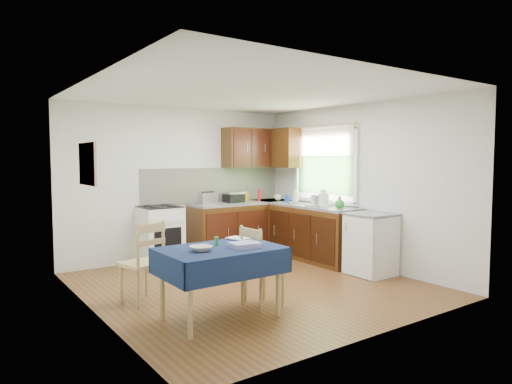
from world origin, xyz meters
TOP-DOWN VIEW (x-y plane):
  - floor at (0.00, 0.00)m, footprint 4.20×4.20m
  - ceiling at (0.00, 0.00)m, footprint 4.00×4.20m
  - wall_back at (0.00, 2.10)m, footprint 4.00×0.02m
  - wall_front at (0.00, -2.10)m, footprint 4.00×0.02m
  - wall_left at (-2.00, 0.00)m, footprint 0.02×4.20m
  - wall_right at (2.00, 0.00)m, footprint 0.02×4.20m
  - base_cabinets at (1.36, 1.26)m, footprint 1.90×2.30m
  - worktop_back at (1.05, 1.80)m, footprint 1.90×0.60m
  - worktop_right at (1.70, 0.65)m, footprint 0.60×1.70m
  - worktop_corner at (1.70, 1.80)m, footprint 0.60×0.60m
  - splashback at (0.65, 2.08)m, footprint 2.70×0.02m
  - upper_cabinets at (1.52, 1.80)m, footprint 1.20×0.85m
  - stove at (-0.50, 1.80)m, footprint 0.60×0.61m
  - window at (1.97, 0.70)m, footprint 0.04×1.48m
  - fridge at (1.70, -0.55)m, footprint 0.58×0.60m
  - corkboard at (-1.97, 0.30)m, footprint 0.04×0.62m
  - dining_table at (-0.97, -0.85)m, footprint 1.23×0.83m
  - chair_far at (-1.43, 0.08)m, footprint 0.50×0.50m
  - chair_near at (-0.43, -0.79)m, footprint 0.43×0.43m
  - toaster at (0.36, 1.80)m, footprint 0.28×0.17m
  - sandwich_press at (0.90, 1.83)m, footprint 0.31×0.27m
  - sauce_bottle at (1.36, 1.72)m, footprint 0.05×0.05m
  - yellow_packet at (1.20, 1.95)m, footprint 0.14×0.12m
  - dish_rack at (1.68, 0.51)m, footprint 0.38×0.29m
  - kettle at (1.66, 0.38)m, footprint 0.17×0.17m
  - cup at (1.74, 1.66)m, footprint 0.15×0.15m
  - soap_bottle_a at (1.64, 1.05)m, footprint 0.14×0.14m
  - soap_bottle_b at (1.67, 1.30)m, footprint 0.11×0.11m
  - soap_bottle_c at (1.69, 0.07)m, footprint 0.21×0.21m
  - plate_bowl at (-1.22, -0.89)m, footprint 0.22×0.22m
  - book at (-0.64, -0.57)m, footprint 0.24×0.29m
  - spice_jar at (-0.95, -0.73)m, footprint 0.05×0.05m
  - tea_towel at (-0.76, -0.98)m, footprint 0.31×0.25m

SIDE VIEW (x-z plane):
  - floor at x=0.00m, z-range 0.00..0.00m
  - base_cabinets at x=1.36m, z-range 0.00..0.86m
  - fridge at x=1.70m, z-range 0.00..0.88m
  - stove at x=-0.50m, z-range 0.00..0.92m
  - chair_near at x=-0.43m, z-range 0.03..0.94m
  - chair_far at x=-1.43m, z-range 0.03..0.98m
  - dining_table at x=-0.97m, z-range 0.27..1.01m
  - book at x=-0.64m, z-range 0.74..0.76m
  - tea_towel at x=-0.76m, z-range 0.74..0.79m
  - plate_bowl at x=-1.22m, z-range 0.74..0.79m
  - spice_jar at x=-0.95m, z-range 0.74..0.84m
  - worktop_back at x=1.05m, z-range 0.86..0.90m
  - worktop_right at x=1.70m, z-range 0.86..0.90m
  - worktop_corner at x=1.70m, z-range 0.86..0.90m
  - dish_rack at x=1.68m, z-range 0.83..1.01m
  - cup at x=1.74m, z-range 0.90..1.00m
  - yellow_packet at x=1.20m, z-range 0.90..1.07m
  - soap_bottle_b at x=1.67m, z-range 0.90..1.07m
  - sandwich_press at x=0.90m, z-range 0.90..1.08m
  - soap_bottle_c at x=1.69m, z-range 0.90..1.09m
  - toaster at x=0.36m, z-range 0.89..1.10m
  - sauce_bottle at x=1.36m, z-range 0.90..1.12m
  - kettle at x=1.66m, z-range 0.88..1.17m
  - soap_bottle_a at x=1.64m, z-range 0.90..1.18m
  - splashback at x=0.65m, z-range 0.90..1.50m
  - wall_back at x=0.00m, z-range 0.00..2.50m
  - wall_front at x=0.00m, z-range 0.00..2.50m
  - wall_left at x=-2.00m, z-range 0.00..2.50m
  - wall_right at x=2.00m, z-range 0.00..2.50m
  - corkboard at x=-1.97m, z-range 1.36..1.83m
  - window at x=1.97m, z-range 1.02..2.28m
  - upper_cabinets at x=1.52m, z-range 1.50..2.20m
  - ceiling at x=0.00m, z-range 2.49..2.51m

